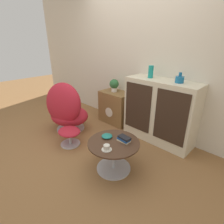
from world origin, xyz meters
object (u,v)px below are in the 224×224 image
object	(u,v)px
sideboard	(160,111)
coffee_table	(114,152)
ottoman	(69,133)
tv_console	(116,107)
bowl	(107,136)
book_stack	(124,139)
potted_plant	(114,85)
vase_leftmost	(151,72)
egg_chair	(66,110)
vase_inner_left	(180,79)
teacup	(107,148)

from	to	relation	value
sideboard	coffee_table	xyz separation A→B (m)	(-0.02, -1.04, -0.25)
sideboard	ottoman	bearing A→B (deg)	-129.20
tv_console	bowl	distance (m)	1.31
book_stack	potted_plant	bearing A→B (deg)	138.54
sideboard	vase_leftmost	xyz separation A→B (m)	(-0.23, 0.00, 0.60)
tv_console	bowl	world-z (taller)	tv_console
egg_chair	vase_leftmost	size ratio (longest dim) A/B	4.89
vase_inner_left	bowl	world-z (taller)	vase_inner_left
tv_console	vase_inner_left	size ratio (longest dim) A/B	4.37
egg_chair	coffee_table	xyz separation A→B (m)	(1.32, -0.16, -0.15)
sideboard	potted_plant	xyz separation A→B (m)	(-1.02, 0.01, 0.26)
tv_console	potted_plant	xyz separation A→B (m)	(-0.05, 0.00, 0.45)
ottoman	book_stack	distance (m)	1.02
vase_inner_left	bowl	bearing A→B (deg)	-111.56
tv_console	vase_leftmost	distance (m)	1.09
ottoman	egg_chair	bearing A→B (deg)	150.82
vase_leftmost	book_stack	bearing A→B (deg)	-73.18
potted_plant	vase_leftmost	bearing A→B (deg)	-0.65
book_stack	bowl	size ratio (longest dim) A/B	1.18
vase_leftmost	teacup	distance (m)	1.42
vase_inner_left	teacup	bearing A→B (deg)	-99.80
vase_leftmost	vase_inner_left	xyz separation A→B (m)	(0.47, 0.00, -0.05)
ottoman	bowl	bearing A→B (deg)	7.58
coffee_table	vase_leftmost	size ratio (longest dim) A/B	3.38
potted_plant	book_stack	size ratio (longest dim) A/B	1.47
teacup	sideboard	bearing A→B (deg)	91.62
egg_chair	ottoman	xyz separation A→B (m)	(0.43, -0.24, -0.21)
tv_console	potted_plant	distance (m)	0.45
vase_inner_left	book_stack	world-z (taller)	vase_inner_left
egg_chair	tv_console	bearing A→B (deg)	67.25
teacup	coffee_table	bearing A→B (deg)	106.55
sideboard	book_stack	bearing A→B (deg)	-86.38
tv_console	vase_inner_left	distance (m)	1.42
egg_chair	bowl	size ratio (longest dim) A/B	6.66
sideboard	ottoman	xyz separation A→B (m)	(-0.91, -1.12, -0.31)
bowl	book_stack	bearing A→B (deg)	20.19
tv_console	vase_leftmost	bearing A→B (deg)	-0.66
vase_leftmost	potted_plant	size ratio (longest dim) A/B	0.79
vase_inner_left	tv_console	bearing A→B (deg)	179.60
tv_console	teacup	bearing A→B (deg)	-50.80
egg_chair	book_stack	bearing A→B (deg)	-2.37
vase_leftmost	teacup	world-z (taller)	vase_leftmost
egg_chair	potted_plant	distance (m)	1.01
egg_chair	potted_plant	bearing A→B (deg)	70.14
egg_chair	teacup	world-z (taller)	egg_chair
tv_console	vase_leftmost	xyz separation A→B (m)	(0.74, -0.01, 0.79)
coffee_table	egg_chair	bearing A→B (deg)	172.99
coffee_table	potted_plant	size ratio (longest dim) A/B	2.66
sideboard	teacup	xyz separation A→B (m)	(0.03, -1.21, -0.08)
ottoman	vase_leftmost	size ratio (longest dim) A/B	2.02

